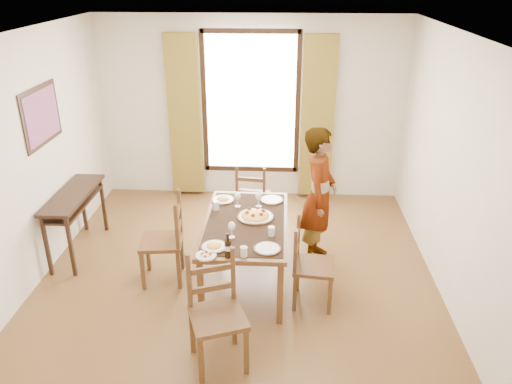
# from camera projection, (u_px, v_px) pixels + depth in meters

# --- Properties ---
(ground) EXTENTS (5.00, 5.00, 0.00)m
(ground) POSITION_uv_depth(u_px,v_px,m) (237.00, 283.00, 5.66)
(ground) COLOR #523219
(ground) RESTS_ON ground
(room_shell) EXTENTS (4.60, 5.10, 2.74)m
(room_shell) POSITION_uv_depth(u_px,v_px,m) (235.00, 151.00, 5.14)
(room_shell) COLOR silver
(room_shell) RESTS_ON ground
(console_table) EXTENTS (0.38, 1.20, 0.80)m
(console_table) POSITION_uv_depth(u_px,v_px,m) (74.00, 202.00, 6.03)
(console_table) COLOR black
(console_table) RESTS_ON ground
(dining_table) EXTENTS (0.90, 1.59, 0.76)m
(dining_table) POSITION_uv_depth(u_px,v_px,m) (246.00, 227.00, 5.44)
(dining_table) COLOR brown
(dining_table) RESTS_ON ground
(chair_west) EXTENTS (0.51, 0.51, 1.03)m
(chair_west) POSITION_uv_depth(u_px,v_px,m) (165.00, 242.00, 5.55)
(chair_west) COLOR brown
(chair_west) RESTS_ON ground
(chair_north) EXTENTS (0.47, 0.47, 0.95)m
(chair_north) POSITION_uv_depth(u_px,v_px,m) (253.00, 198.00, 6.69)
(chair_north) COLOR brown
(chair_north) RESTS_ON ground
(chair_south) EXTENTS (0.60, 0.60, 1.05)m
(chair_south) POSITION_uv_depth(u_px,v_px,m) (217.00, 316.00, 4.37)
(chair_south) COLOR brown
(chair_south) RESTS_ON ground
(chair_east) EXTENTS (0.46, 0.46, 0.94)m
(chair_east) POSITION_uv_depth(u_px,v_px,m) (311.00, 267.00, 5.17)
(chair_east) COLOR brown
(chair_east) RESTS_ON ground
(man) EXTENTS (0.77, 0.65, 1.67)m
(man) POSITION_uv_depth(u_px,v_px,m) (319.00, 197.00, 5.80)
(man) COLOR gray
(man) RESTS_ON ground
(plate_sw) EXTENTS (0.27, 0.27, 0.05)m
(plate_sw) POSITION_uv_depth(u_px,v_px,m) (214.00, 245.00, 4.89)
(plate_sw) COLOR silver
(plate_sw) RESTS_ON dining_table
(plate_se) EXTENTS (0.27, 0.27, 0.05)m
(plate_se) POSITION_uv_depth(u_px,v_px,m) (267.00, 247.00, 4.86)
(plate_se) COLOR silver
(plate_se) RESTS_ON dining_table
(plate_nw) EXTENTS (0.27, 0.27, 0.05)m
(plate_nw) POSITION_uv_depth(u_px,v_px,m) (223.00, 198.00, 5.88)
(plate_nw) COLOR silver
(plate_nw) RESTS_ON dining_table
(plate_ne) EXTENTS (0.27, 0.27, 0.05)m
(plate_ne) POSITION_uv_depth(u_px,v_px,m) (272.00, 199.00, 5.88)
(plate_ne) COLOR silver
(plate_ne) RESTS_ON dining_table
(pasta_platter) EXTENTS (0.40, 0.40, 0.10)m
(pasta_platter) POSITION_uv_depth(u_px,v_px,m) (255.00, 214.00, 5.46)
(pasta_platter) COLOR #D95C1B
(pasta_platter) RESTS_ON dining_table
(caprese_plate) EXTENTS (0.20, 0.20, 0.04)m
(caprese_plate) POSITION_uv_depth(u_px,v_px,m) (206.00, 254.00, 4.75)
(caprese_plate) COLOR silver
(caprese_plate) RESTS_ON dining_table
(wine_glass_a) EXTENTS (0.08, 0.08, 0.18)m
(wine_glass_a) POSITION_uv_depth(u_px,v_px,m) (232.00, 230.00, 5.05)
(wine_glass_a) COLOR white
(wine_glass_a) RESTS_ON dining_table
(wine_glass_b) EXTENTS (0.08, 0.08, 0.18)m
(wine_glass_b) POSITION_uv_depth(u_px,v_px,m) (259.00, 199.00, 5.70)
(wine_glass_b) COLOR white
(wine_glass_b) RESTS_ON dining_table
(wine_glass_c) EXTENTS (0.08, 0.08, 0.18)m
(wine_glass_c) POSITION_uv_depth(u_px,v_px,m) (238.00, 199.00, 5.70)
(wine_glass_c) COLOR white
(wine_glass_c) RESTS_ON dining_table
(tumbler_a) EXTENTS (0.07, 0.07, 0.10)m
(tumbler_a) POSITION_uv_depth(u_px,v_px,m) (271.00, 231.00, 5.10)
(tumbler_a) COLOR silver
(tumbler_a) RESTS_ON dining_table
(tumbler_b) EXTENTS (0.07, 0.07, 0.10)m
(tumbler_b) POSITION_uv_depth(u_px,v_px,m) (216.00, 206.00, 5.65)
(tumbler_b) COLOR silver
(tumbler_b) RESTS_ON dining_table
(tumbler_c) EXTENTS (0.07, 0.07, 0.10)m
(tumbler_c) POSITION_uv_depth(u_px,v_px,m) (244.00, 252.00, 4.74)
(tumbler_c) COLOR silver
(tumbler_c) RESTS_ON dining_table
(wine_bottle) EXTENTS (0.07, 0.07, 0.25)m
(wine_bottle) POSITION_uv_depth(u_px,v_px,m) (228.00, 245.00, 4.70)
(wine_bottle) COLOR black
(wine_bottle) RESTS_ON dining_table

